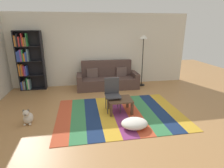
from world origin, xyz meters
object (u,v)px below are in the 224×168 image
(pouf, at_px, (134,123))
(bookshelf, at_px, (27,61))
(tv_remote, at_px, (119,98))
(couch, at_px, (107,79))
(folding_chair, at_px, (112,92))
(standing_lamp, at_px, (143,44))
(coffee_table, at_px, (120,101))
(dog, at_px, (28,117))

(pouf, bearing_deg, bookshelf, 132.71)
(pouf, bearing_deg, tv_remote, 100.60)
(couch, height_order, folding_chair, couch)
(tv_remote, distance_m, folding_chair, 0.26)
(standing_lamp, bearing_deg, bookshelf, 176.66)
(coffee_table, height_order, standing_lamp, standing_lamp)
(pouf, bearing_deg, dog, 165.40)
(bookshelf, distance_m, pouf, 4.52)
(dog, height_order, tv_remote, tv_remote)
(pouf, height_order, folding_chair, folding_chair)
(couch, bearing_deg, coffee_table, -89.50)
(couch, relative_size, dog, 5.69)
(standing_lamp, relative_size, folding_chair, 2.15)
(coffee_table, xyz_separation_m, dog, (-2.28, -0.22, -0.15))
(dog, bearing_deg, standing_lamp, 33.16)
(coffee_table, relative_size, dog, 1.58)
(pouf, bearing_deg, coffee_table, 100.32)
(standing_lamp, bearing_deg, coffee_table, -121.97)
(couch, relative_size, coffee_table, 3.59)
(dog, distance_m, tv_remote, 2.30)
(dog, bearing_deg, couch, 45.82)
(pouf, distance_m, standing_lamp, 3.56)
(coffee_table, bearing_deg, pouf, -79.68)
(bookshelf, bearing_deg, tv_remote, -39.79)
(coffee_table, distance_m, standing_lamp, 2.85)
(couch, height_order, standing_lamp, standing_lamp)
(couch, distance_m, coffee_table, 2.11)
(folding_chair, bearing_deg, standing_lamp, 77.57)
(standing_lamp, xyz_separation_m, tv_remote, (-1.35, -2.11, -1.22))
(standing_lamp, bearing_deg, folding_chair, -127.51)
(couch, bearing_deg, dog, -134.18)
(couch, distance_m, folding_chair, 1.95)
(tv_remote, bearing_deg, bookshelf, 170.23)
(bookshelf, bearing_deg, dog, -77.92)
(tv_remote, bearing_deg, couch, 120.23)
(folding_chair, bearing_deg, pouf, -47.11)
(dog, height_order, standing_lamp, standing_lamp)
(bookshelf, relative_size, folding_chair, 2.33)
(folding_chair, bearing_deg, tv_remote, -15.29)
(couch, bearing_deg, tv_remote, -89.79)
(dog, xyz_separation_m, folding_chair, (2.11, 0.39, 0.37))
(coffee_table, bearing_deg, bookshelf, 139.90)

